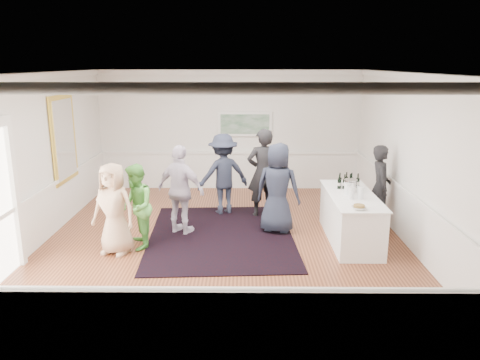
{
  "coord_description": "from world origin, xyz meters",
  "views": [
    {
      "loc": [
        0.38,
        -8.52,
        3.37
      ],
      "look_at": [
        0.3,
        0.2,
        1.18
      ],
      "focal_mm": 35.0,
      "sensor_mm": 36.0,
      "label": 1
    }
  ],
  "objects_px": {
    "guest_dark_b": "(263,173)",
    "ice_bucket": "(350,186)",
    "bartender": "(380,187)",
    "serving_table": "(350,217)",
    "guest_green": "(136,207)",
    "guest_navy": "(278,188)",
    "guest_lilac": "(181,190)",
    "nut_bowl": "(359,207)",
    "guest_tan": "(114,209)",
    "guest_dark_a": "(223,174)"
  },
  "relations": [
    {
      "from": "guest_green",
      "to": "guest_dark_a",
      "type": "height_order",
      "value": "guest_dark_a"
    },
    {
      "from": "serving_table",
      "to": "guest_lilac",
      "type": "relative_size",
      "value": 1.27
    },
    {
      "from": "guest_green",
      "to": "serving_table",
      "type": "bearing_deg",
      "value": 81.59
    },
    {
      "from": "guest_navy",
      "to": "guest_green",
      "type": "bearing_deg",
      "value": 36.85
    },
    {
      "from": "ice_bucket",
      "to": "bartender",
      "type": "bearing_deg",
      "value": 37.38
    },
    {
      "from": "bartender",
      "to": "nut_bowl",
      "type": "height_order",
      "value": "bartender"
    },
    {
      "from": "guest_tan",
      "to": "guest_lilac",
      "type": "bearing_deg",
      "value": 60.33
    },
    {
      "from": "guest_tan",
      "to": "guest_green",
      "type": "bearing_deg",
      "value": 53.26
    },
    {
      "from": "guest_dark_b",
      "to": "guest_navy",
      "type": "bearing_deg",
      "value": 92.98
    },
    {
      "from": "guest_green",
      "to": "guest_lilac",
      "type": "distance_m",
      "value": 1.07
    },
    {
      "from": "ice_bucket",
      "to": "guest_tan",
      "type": "bearing_deg",
      "value": -169.07
    },
    {
      "from": "ice_bucket",
      "to": "guest_navy",
      "type": "bearing_deg",
      "value": 168.14
    },
    {
      "from": "serving_table",
      "to": "bartender",
      "type": "relative_size",
      "value": 1.31
    },
    {
      "from": "guest_green",
      "to": "ice_bucket",
      "type": "height_order",
      "value": "guest_green"
    },
    {
      "from": "serving_table",
      "to": "ice_bucket",
      "type": "height_order",
      "value": "ice_bucket"
    },
    {
      "from": "ice_bucket",
      "to": "nut_bowl",
      "type": "bearing_deg",
      "value": -94.73
    },
    {
      "from": "guest_green",
      "to": "nut_bowl",
      "type": "distance_m",
      "value": 4.0
    },
    {
      "from": "serving_table",
      "to": "guest_dark_a",
      "type": "xyz_separation_m",
      "value": [
        -2.54,
        1.69,
        0.45
      ]
    },
    {
      "from": "serving_table",
      "to": "guest_green",
      "type": "xyz_separation_m",
      "value": [
        -4.05,
        -0.41,
        0.33
      ]
    },
    {
      "from": "guest_dark_a",
      "to": "nut_bowl",
      "type": "bearing_deg",
      "value": 111.7
    },
    {
      "from": "guest_dark_b",
      "to": "ice_bucket",
      "type": "relative_size",
      "value": 7.63
    },
    {
      "from": "guest_tan",
      "to": "guest_green",
      "type": "relative_size",
      "value": 1.05
    },
    {
      "from": "bartender",
      "to": "guest_navy",
      "type": "relative_size",
      "value": 0.95
    },
    {
      "from": "guest_tan",
      "to": "guest_lilac",
      "type": "xyz_separation_m",
      "value": [
        1.07,
        1.03,
        0.07
      ]
    },
    {
      "from": "ice_bucket",
      "to": "serving_table",
      "type": "bearing_deg",
      "value": -91.83
    },
    {
      "from": "ice_bucket",
      "to": "guest_green",
      "type": "bearing_deg",
      "value": -171.65
    },
    {
      "from": "guest_dark_a",
      "to": "ice_bucket",
      "type": "distance_m",
      "value": 2.96
    },
    {
      "from": "ice_bucket",
      "to": "guest_lilac",
      "type": "bearing_deg",
      "value": 176.87
    },
    {
      "from": "guest_tan",
      "to": "guest_dark_a",
      "type": "xyz_separation_m",
      "value": [
        1.85,
        2.36,
        0.08
      ]
    },
    {
      "from": "serving_table",
      "to": "guest_dark_b",
      "type": "xyz_separation_m",
      "value": [
        -1.64,
        1.51,
        0.53
      ]
    },
    {
      "from": "nut_bowl",
      "to": "guest_tan",
      "type": "bearing_deg",
      "value": 176.45
    },
    {
      "from": "bartender",
      "to": "guest_dark_b",
      "type": "xyz_separation_m",
      "value": [
        -2.4,
        0.75,
        0.12
      ]
    },
    {
      "from": "bartender",
      "to": "nut_bowl",
      "type": "xyz_separation_m",
      "value": [
        -0.84,
        -1.69,
        0.09
      ]
    },
    {
      "from": "guest_lilac",
      "to": "guest_navy",
      "type": "bearing_deg",
      "value": -149.78
    },
    {
      "from": "bartender",
      "to": "guest_tan",
      "type": "xyz_separation_m",
      "value": [
        -5.14,
        -1.42,
        -0.04
      ]
    },
    {
      "from": "ice_bucket",
      "to": "guest_dark_a",
      "type": "bearing_deg",
      "value": 149.31
    },
    {
      "from": "bartender",
      "to": "guest_green",
      "type": "distance_m",
      "value": 4.95
    },
    {
      "from": "guest_green",
      "to": "guest_navy",
      "type": "height_order",
      "value": "guest_navy"
    },
    {
      "from": "guest_tan",
      "to": "nut_bowl",
      "type": "relative_size",
      "value": 6.61
    },
    {
      "from": "bartender",
      "to": "serving_table",
      "type": "bearing_deg",
      "value": 141.02
    },
    {
      "from": "serving_table",
      "to": "guest_green",
      "type": "bearing_deg",
      "value": -174.15
    },
    {
      "from": "bartender",
      "to": "guest_tan",
      "type": "height_order",
      "value": "bartender"
    },
    {
      "from": "guest_lilac",
      "to": "guest_tan",
      "type": "bearing_deg",
      "value": 70.98
    },
    {
      "from": "guest_dark_b",
      "to": "ice_bucket",
      "type": "distance_m",
      "value": 2.11
    },
    {
      "from": "guest_tan",
      "to": "guest_lilac",
      "type": "height_order",
      "value": "guest_lilac"
    },
    {
      "from": "serving_table",
      "to": "nut_bowl",
      "type": "relative_size",
      "value": 9.06
    },
    {
      "from": "guest_tan",
      "to": "guest_dark_a",
      "type": "height_order",
      "value": "guest_dark_a"
    },
    {
      "from": "bartender",
      "to": "guest_lilac",
      "type": "height_order",
      "value": "guest_lilac"
    },
    {
      "from": "guest_green",
      "to": "guest_lilac",
      "type": "xyz_separation_m",
      "value": [
        0.73,
        0.78,
        0.11
      ]
    },
    {
      "from": "serving_table",
      "to": "guest_dark_b",
      "type": "distance_m",
      "value": 2.29
    }
  ]
}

